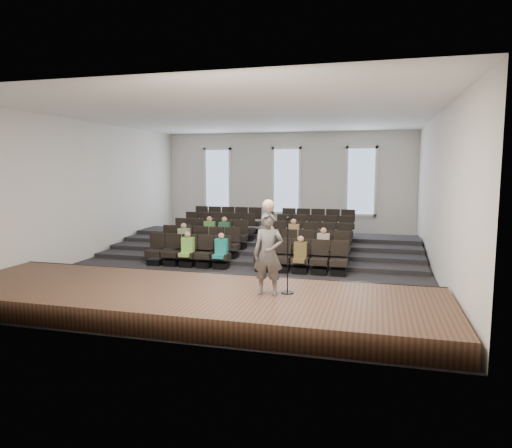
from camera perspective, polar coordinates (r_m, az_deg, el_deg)
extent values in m
plane|color=black|center=(15.61, -1.12, -5.25)|extent=(14.00, 14.00, 0.00)
cube|color=white|center=(15.34, -1.17, 13.35)|extent=(12.00, 14.00, 0.02)
cube|color=silver|center=(22.10, 3.86, 4.89)|extent=(12.00, 0.04, 5.00)
cube|color=silver|center=(8.75, -13.82, 1.45)|extent=(12.00, 0.04, 5.00)
cube|color=silver|center=(17.88, -20.09, 3.98)|extent=(0.04, 14.00, 5.00)
cube|color=silver|center=(14.81, 21.92, 3.35)|extent=(0.04, 14.00, 5.00)
cube|color=#503922|center=(10.88, -8.58, -9.44)|extent=(11.80, 3.60, 0.50)
cube|color=black|center=(12.47, -5.34, -7.26)|extent=(11.80, 0.06, 0.52)
cube|color=black|center=(17.80, 0.93, -3.48)|extent=(11.80, 4.80, 0.15)
cube|color=black|center=(18.29, 1.32, -2.96)|extent=(11.80, 3.75, 0.30)
cube|color=black|center=(18.78, 1.69, -2.46)|extent=(11.80, 2.70, 0.45)
cube|color=black|center=(19.27, 2.05, -1.99)|extent=(11.80, 1.65, 0.60)
cube|color=black|center=(16.17, -12.46, -4.62)|extent=(0.47, 0.43, 0.20)
cube|color=black|center=(16.11, -12.49, -3.54)|extent=(0.55, 0.50, 0.19)
cube|color=black|center=(16.23, -12.19, -1.99)|extent=(0.55, 0.08, 0.50)
cube|color=black|center=(15.91, -10.54, -4.77)|extent=(0.47, 0.43, 0.20)
cube|color=black|center=(15.85, -10.56, -3.67)|extent=(0.55, 0.50, 0.19)
cube|color=black|center=(15.97, -10.27, -2.09)|extent=(0.55, 0.08, 0.50)
cube|color=black|center=(15.67, -8.54, -4.91)|extent=(0.47, 0.43, 0.20)
cube|color=black|center=(15.61, -8.56, -3.80)|extent=(0.55, 0.50, 0.19)
cube|color=black|center=(15.73, -8.29, -2.19)|extent=(0.55, 0.08, 0.50)
cube|color=black|center=(15.44, -6.49, -5.05)|extent=(0.47, 0.43, 0.20)
cube|color=black|center=(15.38, -6.51, -3.92)|extent=(0.55, 0.50, 0.19)
cube|color=black|center=(15.50, -6.25, -2.29)|extent=(0.55, 0.08, 0.50)
cube|color=black|center=(15.24, -4.38, -5.19)|extent=(0.47, 0.43, 0.20)
cube|color=black|center=(15.18, -4.39, -4.04)|extent=(0.55, 0.50, 0.19)
cube|color=black|center=(15.30, -4.15, -2.39)|extent=(0.55, 0.08, 0.50)
cube|color=black|center=(14.84, 0.95, -5.50)|extent=(0.47, 0.43, 0.20)
cube|color=black|center=(14.78, 0.95, -4.33)|extent=(0.55, 0.50, 0.19)
cube|color=black|center=(14.90, 1.14, -2.63)|extent=(0.55, 0.08, 0.50)
cube|color=black|center=(14.71, 3.23, -5.62)|extent=(0.47, 0.43, 0.20)
cube|color=black|center=(14.65, 3.23, -4.44)|extent=(0.55, 0.50, 0.19)
cube|color=black|center=(14.77, 3.41, -2.73)|extent=(0.55, 0.08, 0.50)
cube|color=black|center=(14.61, 5.54, -5.74)|extent=(0.47, 0.43, 0.20)
cube|color=black|center=(14.54, 5.56, -4.55)|extent=(0.55, 0.50, 0.19)
cube|color=black|center=(14.67, 5.71, -2.82)|extent=(0.55, 0.08, 0.50)
cube|color=black|center=(14.53, 7.89, -5.84)|extent=(0.47, 0.43, 0.20)
cube|color=black|center=(14.46, 7.91, -4.65)|extent=(0.55, 0.50, 0.19)
cube|color=black|center=(14.59, 8.04, -2.91)|extent=(0.55, 0.08, 0.50)
cube|color=black|center=(14.47, 10.26, -5.94)|extent=(0.47, 0.43, 0.20)
cube|color=black|center=(14.41, 10.29, -4.74)|extent=(0.55, 0.50, 0.19)
cube|color=black|center=(14.53, 10.39, -2.99)|extent=(0.55, 0.08, 0.50)
cube|color=black|center=(17.07, -10.87, -3.46)|extent=(0.47, 0.43, 0.20)
cube|color=black|center=(17.01, -10.89, -2.43)|extent=(0.55, 0.50, 0.19)
cube|color=black|center=(17.14, -10.62, -0.97)|extent=(0.55, 0.08, 0.50)
cube|color=black|center=(16.82, -9.02, -3.58)|extent=(0.47, 0.43, 0.20)
cube|color=black|center=(16.77, -9.04, -2.53)|extent=(0.55, 0.50, 0.19)
cube|color=black|center=(16.89, -8.78, -1.05)|extent=(0.55, 0.08, 0.50)
cube|color=black|center=(16.59, -7.12, -3.69)|extent=(0.47, 0.43, 0.20)
cube|color=black|center=(16.53, -7.14, -2.63)|extent=(0.55, 0.50, 0.19)
cube|color=black|center=(16.66, -6.89, -1.13)|extent=(0.55, 0.08, 0.50)
cube|color=black|center=(16.38, -5.17, -3.80)|extent=(0.47, 0.43, 0.20)
cube|color=black|center=(16.32, -5.18, -2.73)|extent=(0.55, 0.50, 0.19)
cube|color=black|center=(16.45, -4.95, -1.21)|extent=(0.55, 0.08, 0.50)
cube|color=black|center=(16.19, -3.16, -3.91)|extent=(0.47, 0.43, 0.20)
cube|color=black|center=(16.13, -3.17, -2.83)|extent=(0.55, 0.50, 0.19)
cube|color=black|center=(16.26, -2.95, -1.29)|extent=(0.55, 0.08, 0.50)
cube|color=black|center=(15.81, 1.86, -4.17)|extent=(0.47, 0.43, 0.20)
cube|color=black|center=(15.75, 1.86, -3.07)|extent=(0.55, 0.50, 0.19)
cube|color=black|center=(15.89, 2.04, -1.48)|extent=(0.55, 0.08, 0.50)
cube|color=black|center=(15.69, 4.00, -4.27)|extent=(0.47, 0.43, 0.20)
cube|color=black|center=(15.63, 4.01, -3.16)|extent=(0.55, 0.50, 0.19)
cube|color=black|center=(15.77, 4.16, -1.56)|extent=(0.55, 0.08, 0.50)
cube|color=black|center=(15.59, 6.17, -4.37)|extent=(0.47, 0.43, 0.20)
cube|color=black|center=(15.53, 6.19, -3.25)|extent=(0.55, 0.50, 0.19)
cube|color=black|center=(15.67, 6.32, -1.64)|extent=(0.55, 0.08, 0.50)
cube|color=black|center=(15.52, 8.37, -4.46)|extent=(0.47, 0.43, 0.20)
cube|color=black|center=(15.46, 8.39, -3.33)|extent=(0.55, 0.50, 0.19)
cube|color=black|center=(15.60, 8.50, -1.71)|extent=(0.55, 0.08, 0.50)
cube|color=black|center=(15.46, 10.59, -4.54)|extent=(0.47, 0.43, 0.20)
cube|color=black|center=(15.40, 10.61, -3.41)|extent=(0.55, 0.50, 0.19)
cube|color=black|center=(15.54, 10.70, -1.79)|extent=(0.55, 0.08, 0.50)
cube|color=black|center=(17.98, -9.44, -2.41)|extent=(0.47, 0.42, 0.20)
cube|color=black|center=(17.93, -9.46, -1.44)|extent=(0.55, 0.50, 0.19)
cube|color=black|center=(18.07, -9.21, -0.06)|extent=(0.55, 0.08, 0.50)
cube|color=black|center=(17.74, -7.67, -2.51)|extent=(0.47, 0.42, 0.20)
cube|color=black|center=(17.70, -7.68, -1.52)|extent=(0.55, 0.50, 0.19)
cube|color=black|center=(17.83, -7.45, -0.12)|extent=(0.55, 0.08, 0.50)
cube|color=black|center=(17.53, -5.85, -2.60)|extent=(0.47, 0.42, 0.20)
cube|color=black|center=(17.48, -5.86, -1.60)|extent=(0.55, 0.50, 0.19)
cube|color=black|center=(17.62, -5.64, -0.18)|extent=(0.55, 0.08, 0.50)
cube|color=black|center=(17.33, -3.99, -2.69)|extent=(0.47, 0.42, 0.20)
cube|color=black|center=(17.28, -4.00, -1.68)|extent=(0.55, 0.50, 0.19)
cube|color=black|center=(17.42, -3.79, -0.24)|extent=(0.55, 0.08, 0.50)
cube|color=black|center=(17.15, -2.09, -2.78)|extent=(0.47, 0.42, 0.20)
cube|color=black|center=(17.10, -2.09, -1.76)|extent=(0.55, 0.50, 0.19)
cube|color=black|center=(17.24, -1.90, -0.31)|extent=(0.55, 0.08, 0.50)
cube|color=black|center=(16.79, 2.66, -2.99)|extent=(0.47, 0.42, 0.20)
cube|color=black|center=(16.74, 2.67, -1.95)|extent=(0.55, 0.50, 0.19)
cube|color=black|center=(16.88, 2.82, -0.47)|extent=(0.55, 0.08, 0.50)
cube|color=black|center=(16.68, 4.68, -3.08)|extent=(0.47, 0.42, 0.20)
cube|color=black|center=(16.62, 4.69, -2.03)|extent=(0.55, 0.50, 0.19)
cube|color=black|center=(16.77, 4.83, -0.53)|extent=(0.55, 0.08, 0.50)
cube|color=black|center=(16.58, 6.72, -3.16)|extent=(0.47, 0.42, 0.20)
cube|color=black|center=(16.53, 6.74, -2.10)|extent=(0.55, 0.50, 0.19)
cube|color=black|center=(16.68, 6.86, -0.60)|extent=(0.55, 0.08, 0.50)
cube|color=black|center=(16.51, 8.79, -3.24)|extent=(0.47, 0.42, 0.20)
cube|color=black|center=(16.46, 8.81, -2.18)|extent=(0.55, 0.50, 0.19)
cube|color=black|center=(16.61, 8.91, -0.67)|extent=(0.55, 0.08, 0.50)
cube|color=black|center=(16.46, 10.87, -3.31)|extent=(0.47, 0.42, 0.20)
cube|color=black|center=(16.41, 10.89, -2.25)|extent=(0.55, 0.50, 0.19)
cube|color=black|center=(16.56, 10.98, -0.73)|extent=(0.55, 0.08, 0.50)
cube|color=black|center=(18.91, -8.15, -1.47)|extent=(0.47, 0.42, 0.20)
cube|color=black|center=(18.86, -8.16, -0.54)|extent=(0.55, 0.50, 0.19)
cube|color=black|center=(19.01, -7.94, 0.77)|extent=(0.55, 0.08, 0.50)
cube|color=black|center=(18.68, -6.45, -1.54)|extent=(0.47, 0.42, 0.20)
cube|color=black|center=(18.64, -6.46, -0.60)|extent=(0.55, 0.50, 0.19)
cube|color=black|center=(18.78, -6.25, 0.72)|extent=(0.55, 0.08, 0.50)
cube|color=black|center=(18.48, -4.71, -1.62)|extent=(0.47, 0.42, 0.20)
cube|color=black|center=(18.43, -4.72, -0.66)|extent=(0.55, 0.50, 0.19)
cube|color=black|center=(18.58, -4.52, 0.67)|extent=(0.55, 0.08, 0.50)
cube|color=black|center=(18.29, -2.94, -1.69)|extent=(0.47, 0.42, 0.20)
cube|color=black|center=(18.24, -2.95, -0.73)|extent=(0.55, 0.50, 0.19)
cube|color=black|center=(18.39, -2.76, 0.62)|extent=(0.55, 0.08, 0.50)
cube|color=black|center=(18.12, -1.13, -1.77)|extent=(0.47, 0.42, 0.20)
cube|color=black|center=(18.07, -1.13, -0.80)|extent=(0.55, 0.50, 0.19)
cube|color=black|center=(18.22, -0.96, 0.57)|extent=(0.55, 0.08, 0.50)
cube|color=black|center=(17.78, 3.37, -1.95)|extent=(0.47, 0.42, 0.20)
cube|color=black|center=(17.73, 3.38, -0.96)|extent=(0.55, 0.50, 0.19)
cube|color=black|center=(17.88, 3.52, 0.43)|extent=(0.55, 0.08, 0.50)
cube|color=black|center=(17.67, 5.28, -2.02)|extent=(0.47, 0.42, 0.20)
cube|color=black|center=(17.63, 5.29, -1.02)|extent=(0.55, 0.50, 0.19)
cube|color=black|center=(17.78, 5.42, 0.38)|extent=(0.55, 0.08, 0.50)
cube|color=black|center=(17.58, 7.21, -2.09)|extent=(0.47, 0.42, 0.20)
cube|color=black|center=(17.54, 7.23, -1.09)|extent=(0.55, 0.50, 0.19)
cube|color=black|center=(17.69, 7.34, 0.32)|extent=(0.55, 0.08, 0.50)
cube|color=black|center=(17.52, 9.16, -2.16)|extent=(0.47, 0.42, 0.20)
cube|color=black|center=(17.47, 9.18, -1.16)|extent=(0.55, 0.50, 0.19)
cube|color=black|center=(17.63, 9.27, 0.26)|extent=(0.55, 0.08, 0.50)
cube|color=black|center=(17.47, 11.12, -2.23)|extent=(0.47, 0.42, 0.20)
cube|color=black|center=(17.43, 11.14, -1.22)|extent=(0.55, 0.50, 0.19)
cube|color=black|center=(17.58, 11.22, 0.20)|extent=(0.55, 0.08, 0.50)
cube|color=black|center=(19.85, -6.98, -0.61)|extent=(0.47, 0.42, 0.20)
cube|color=black|center=(19.81, -6.99, 0.28)|extent=(0.55, 0.50, 0.19)
cube|color=black|center=(19.96, -6.79, 1.52)|extent=(0.55, 0.08, 0.50)
cube|color=black|center=(19.63, -5.35, -0.67)|extent=(0.47, 0.42, 0.20)
cube|color=black|center=(19.60, -5.36, 0.23)|extent=(0.55, 0.50, 0.19)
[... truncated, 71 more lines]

